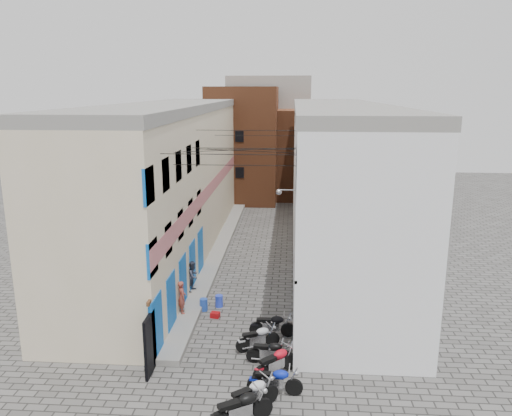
% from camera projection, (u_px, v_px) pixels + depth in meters
% --- Properties ---
extents(ground, '(90.00, 90.00, 0.00)m').
position_uv_depth(ground, '(223.00, 369.00, 17.94)').
color(ground, '#53514E').
rests_on(ground, ground).
extents(plinth, '(0.90, 26.00, 0.25)m').
position_uv_depth(plinth, '(219.00, 251.00, 30.67)').
color(plinth, gray).
rests_on(plinth, ground).
extents(building_left, '(5.10, 27.00, 9.00)m').
position_uv_depth(building_left, '(169.00, 180.00, 29.80)').
color(building_left, beige).
rests_on(building_left, ground).
extents(building_right, '(5.94, 26.00, 9.00)m').
position_uv_depth(building_right, '(337.00, 182.00, 29.14)').
color(building_right, white).
rests_on(building_right, ground).
extents(building_far_brick_left, '(6.00, 6.00, 10.00)m').
position_uv_depth(building_far_brick_left, '(243.00, 145.00, 44.07)').
color(building_far_brick_left, brown).
rests_on(building_far_brick_left, ground).
extents(building_far_brick_right, '(5.00, 6.00, 8.00)m').
position_uv_depth(building_far_brick_right, '(299.00, 154.00, 45.89)').
color(building_far_brick_right, brown).
rests_on(building_far_brick_right, ground).
extents(building_far_concrete, '(8.00, 5.00, 11.00)m').
position_uv_depth(building_far_concrete, '(269.00, 133.00, 49.63)').
color(building_far_concrete, gray).
rests_on(building_far_concrete, ground).
extents(far_shopfront, '(2.00, 0.30, 2.40)m').
position_uv_depth(far_shopfront, '(264.00, 193.00, 42.10)').
color(far_shopfront, black).
rests_on(far_shopfront, ground).
extents(overhead_wires, '(5.80, 13.02, 1.32)m').
position_uv_depth(overhead_wires, '(243.00, 147.00, 23.69)').
color(overhead_wires, black).
rests_on(overhead_wires, ground).
extents(motorcycle_a, '(2.15, 1.66, 1.22)m').
position_uv_depth(motorcycle_a, '(241.00, 407.00, 14.82)').
color(motorcycle_a, black).
rests_on(motorcycle_a, ground).
extents(motorcycle_b, '(1.96, 1.73, 1.16)m').
position_uv_depth(motorcycle_b, '(252.00, 394.00, 15.50)').
color(motorcycle_b, silver).
rests_on(motorcycle_b, ground).
extents(motorcycle_c, '(1.88, 0.65, 1.08)m').
position_uv_depth(motorcycle_c, '(275.00, 379.00, 16.36)').
color(motorcycle_c, '#0B1EA6').
rests_on(motorcycle_c, ground).
extents(motorcycle_d, '(1.88, 1.78, 1.14)m').
position_uv_depth(motorcycle_d, '(276.00, 361.00, 17.39)').
color(motorcycle_d, red).
rests_on(motorcycle_d, ground).
extents(motorcycle_e, '(1.81, 0.70, 1.02)m').
position_uv_depth(motorcycle_e, '(270.00, 351.00, 18.18)').
color(motorcycle_e, black).
rests_on(motorcycle_e, ground).
extents(motorcycle_f, '(1.87, 1.32, 1.05)m').
position_uv_depth(motorcycle_f, '(258.00, 337.00, 19.20)').
color(motorcycle_f, '#B4B4B9').
rests_on(motorcycle_f, ground).
extents(motorcycle_g, '(1.87, 0.61, 1.08)m').
position_uv_depth(motorcycle_g, '(272.00, 324.00, 20.21)').
color(motorcycle_g, black).
rests_on(motorcycle_g, ground).
extents(person_a, '(0.53, 0.63, 1.46)m').
position_uv_depth(person_a, '(182.00, 297.00, 21.73)').
color(person_a, '#974137').
rests_on(person_a, plinth).
extents(person_b, '(0.75, 0.86, 1.49)m').
position_uv_depth(person_b, '(193.00, 276.00, 24.15)').
color(person_b, '#313749').
rests_on(person_b, plinth).
extents(water_jug_near, '(0.41, 0.41, 0.56)m').
position_uv_depth(water_jug_near, '(204.00, 305.00, 22.62)').
color(water_jug_near, '#2248AD').
rests_on(water_jug_near, ground).
extents(water_jug_far, '(0.42, 0.42, 0.55)m').
position_uv_depth(water_jug_far, '(219.00, 301.00, 23.02)').
color(water_jug_far, blue).
rests_on(water_jug_far, ground).
extents(red_crate, '(0.43, 0.36, 0.24)m').
position_uv_depth(red_crate, '(215.00, 315.00, 21.96)').
color(red_crate, '#9C0B0E').
rests_on(red_crate, ground).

